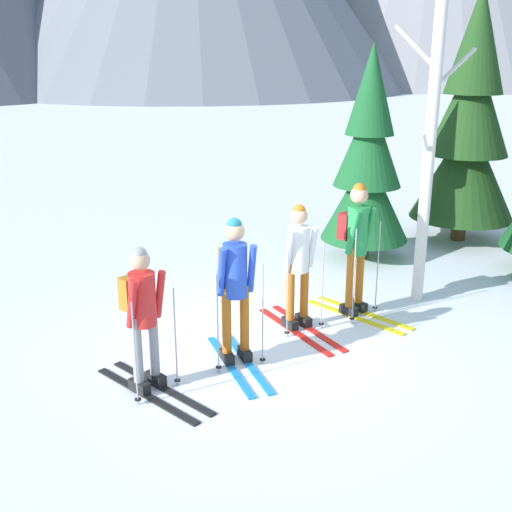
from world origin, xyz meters
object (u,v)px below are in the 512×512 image
(skier_in_white, at_px, (299,262))
(skier_in_green, at_px, (356,241))
(skier_in_blue, at_px, (235,282))
(skier_in_red, at_px, (143,312))
(pine_tree_mid, at_px, (368,164))
(pine_tree_near, at_px, (469,129))
(birch_tree_tall, at_px, (430,141))

(skier_in_white, relative_size, skier_in_green, 0.91)
(skier_in_blue, xyz_separation_m, skier_in_white, (1.04, 0.65, -0.08))
(skier_in_red, height_order, skier_in_green, skier_in_green)
(skier_in_red, bearing_deg, skier_in_white, 24.50)
(pine_tree_mid, bearing_deg, skier_in_white, -132.17)
(skier_in_red, bearing_deg, skier_in_blue, 16.40)
(skier_in_green, relative_size, pine_tree_near, 0.40)
(skier_in_green, bearing_deg, pine_tree_near, 36.68)
(skier_in_white, relative_size, birch_tree_tall, 0.37)
(skier_in_green, xyz_separation_m, birch_tree_tall, (1.13, 0.18, 1.27))
(skier_in_white, height_order, pine_tree_near, pine_tree_near)
(skier_in_blue, xyz_separation_m, pine_tree_mid, (3.23, 3.07, 0.67))
(skier_in_red, height_order, pine_tree_mid, pine_tree_mid)
(skier_in_red, height_order, pine_tree_near, pine_tree_near)
(skier_in_blue, bearing_deg, pine_tree_mid, 43.55)
(birch_tree_tall, bearing_deg, pine_tree_mid, 86.08)
(skier_in_blue, relative_size, pine_tree_near, 0.38)
(skier_in_blue, relative_size, skier_in_green, 0.95)
(pine_tree_near, bearing_deg, skier_in_red, -149.91)
(pine_tree_near, bearing_deg, skier_in_blue, -147.51)
(skier_in_white, xyz_separation_m, skier_in_green, (0.92, 0.21, 0.15))
(skier_in_red, bearing_deg, pine_tree_near, 30.09)
(skier_in_red, xyz_separation_m, pine_tree_near, (6.59, 3.82, 1.23))
(skier_in_red, xyz_separation_m, skier_in_blue, (1.10, 0.32, 0.10))
(skier_in_red, relative_size, pine_tree_mid, 0.44)
(skier_in_white, xyz_separation_m, pine_tree_near, (4.45, 2.85, 1.21))
(pine_tree_near, bearing_deg, pine_tree_mid, -169.27)
(skier_in_red, distance_m, birch_tree_tall, 4.63)
(skier_in_red, bearing_deg, birch_tree_tall, 18.05)
(pine_tree_mid, bearing_deg, skier_in_red, -141.92)
(skier_in_red, xyz_separation_m, birch_tree_tall, (4.19, 1.37, 1.43))
(pine_tree_mid, xyz_separation_m, birch_tree_tall, (-0.14, -2.03, 0.66))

